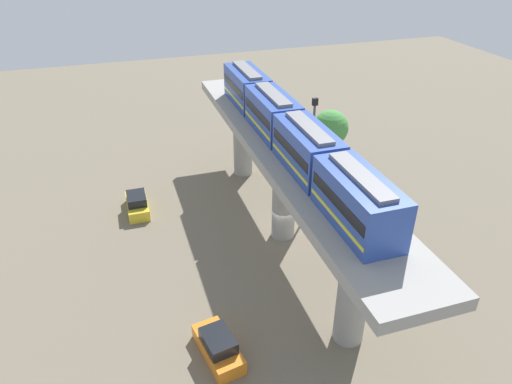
% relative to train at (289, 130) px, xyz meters
% --- Properties ---
extents(ground_plane, '(120.00, 120.00, 0.00)m').
position_rel_train_xyz_m(ground_plane, '(0.00, -0.44, -9.67)').
color(ground_plane, '#706654').
extents(viaduct, '(5.20, 35.80, 8.14)m').
position_rel_train_xyz_m(viaduct, '(0.00, -0.44, -3.35)').
color(viaduct, '#999691').
rests_on(viaduct, ground).
extents(train, '(2.64, 27.45, 3.24)m').
position_rel_train_xyz_m(train, '(0.00, 0.00, 0.00)').
color(train, '#2D4CA5').
rests_on(train, viaduct).
extents(parked_car_yellow, '(1.83, 4.21, 1.76)m').
position_rel_train_xyz_m(parked_car_yellow, '(11.18, -7.96, -8.93)').
color(parked_car_yellow, yellow).
rests_on(parked_car_yellow, ground).
extents(parked_car_orange, '(2.50, 4.45, 1.76)m').
position_rel_train_xyz_m(parked_car_orange, '(8.16, 10.11, -8.93)').
color(parked_car_orange, orange).
rests_on(parked_car_orange, ground).
extents(tree_near_viaduct, '(3.81, 3.81, 5.66)m').
position_rel_train_xyz_m(tree_near_viaduct, '(-9.70, -12.15, -5.92)').
color(tree_near_viaduct, brown).
rests_on(tree_near_viaduct, ground).
extents(signal_post, '(0.44, 0.28, 10.74)m').
position_rel_train_xyz_m(signal_post, '(-3.40, -3.02, -3.77)').
color(signal_post, '#4C4C51').
rests_on(signal_post, ground).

